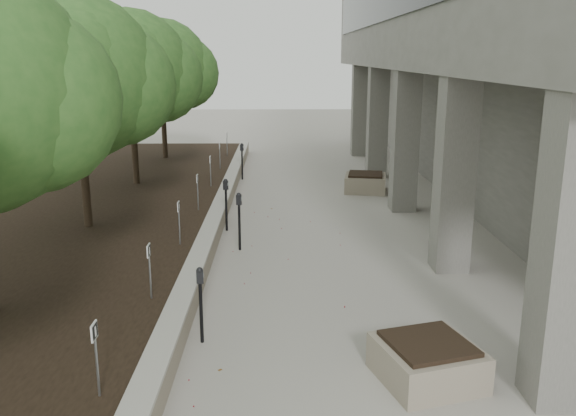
{
  "coord_description": "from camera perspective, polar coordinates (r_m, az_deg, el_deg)",
  "views": [
    {
      "loc": [
        -0.16,
        -5.97,
        4.38
      ],
      "look_at": [
        0.0,
        6.46,
        1.22
      ],
      "focal_mm": 37.35,
      "sensor_mm": 36.0,
      "label": 1
    }
  ],
  "objects": [
    {
      "name": "planting_bed",
      "position": [
        16.44,
        -19.68,
        -1.31
      ],
      "size": [
        7.0,
        26.0,
        0.4
      ],
      "primitive_type": "cube",
      "color": "black",
      "rests_on": "ground"
    },
    {
      "name": "parking_sign_4",
      "position": [
        13.14,
        -10.32,
        -1.42
      ],
      "size": [
        0.04,
        0.22,
        0.96
      ],
      "primitive_type": null,
      "color": "black",
      "rests_on": "planting_bed"
    },
    {
      "name": "parking_sign_3",
      "position": [
        10.33,
        -13.01,
        -5.92
      ],
      "size": [
        0.04,
        0.22,
        0.96
      ],
      "primitive_type": null,
      "color": "black",
      "rests_on": "planting_bed"
    },
    {
      "name": "parking_meter_3",
      "position": [
        13.81,
        -4.66,
        -1.29
      ],
      "size": [
        0.15,
        0.12,
        1.37
      ],
      "primitive_type": null,
      "rotation": [
        0.0,
        0.0,
        -0.18
      ],
      "color": "black",
      "rests_on": "ground"
    },
    {
      "name": "parking_sign_6",
      "position": [
        18.93,
        -7.39,
        3.5
      ],
      "size": [
        0.04,
        0.22,
        0.96
      ],
      "primitive_type": null,
      "color": "black",
      "rests_on": "planting_bed"
    },
    {
      "name": "planter_back",
      "position": [
        20.05,
        7.37,
        2.44
      ],
      "size": [
        1.51,
        1.51,
        0.61
      ],
      "primitive_type": null,
      "rotation": [
        0.0,
        0.0,
        -0.16
      ],
      "color": "#A0937F",
      "rests_on": "ground"
    },
    {
      "name": "parking_meter_4",
      "position": [
        15.38,
        -5.91,
        0.3
      ],
      "size": [
        0.16,
        0.14,
        1.37
      ],
      "primitive_type": null,
      "rotation": [
        0.0,
        0.0,
        -0.35
      ],
      "color": "black",
      "rests_on": "ground"
    },
    {
      "name": "crabapple_tree_4",
      "position": [
        19.57,
        -14.69,
        10.14
      ],
      "size": [
        4.6,
        4.0,
        5.44
      ],
      "primitive_type": null,
      "color": "#2F6024",
      "rests_on": "planting_bed"
    },
    {
      "name": "parking_sign_5",
      "position": [
        16.01,
        -8.59,
        1.49
      ],
      "size": [
        0.04,
        0.22,
        0.96
      ],
      "primitive_type": null,
      "color": "black",
      "rests_on": "planting_bed"
    },
    {
      "name": "parking_sign_2",
      "position": [
        7.68,
        -17.76,
        -13.61
      ],
      "size": [
        0.04,
        0.22,
        0.96
      ],
      "primitive_type": null,
      "color": "black",
      "rests_on": "planting_bed"
    },
    {
      "name": "planter_front",
      "position": [
        8.75,
        13.12,
        -13.96
      ],
      "size": [
        1.58,
        1.58,
        0.59
      ],
      "primitive_type": null,
      "rotation": [
        0.0,
        0.0,
        0.29
      ],
      "color": "#A0937F",
      "rests_on": "ground"
    },
    {
      "name": "parking_meter_5",
      "position": [
        21.83,
        -4.39,
        4.45
      ],
      "size": [
        0.16,
        0.13,
        1.34
      ],
      "primitive_type": null,
      "rotation": [
        0.0,
        0.0,
        -0.35
      ],
      "color": "black",
      "rests_on": "ground"
    },
    {
      "name": "retaining_wall",
      "position": [
        15.62,
        -6.84,
        -1.16
      ],
      "size": [
        0.39,
        26.0,
        0.5
      ],
      "primitive_type": null,
      "color": "#A0937F",
      "rests_on": "ground"
    },
    {
      "name": "parking_sign_8",
      "position": [
        24.82,
        -5.83,
        6.1
      ],
      "size": [
        0.04,
        0.22,
        0.96
      ],
      "primitive_type": null,
      "color": "black",
      "rests_on": "planting_bed"
    },
    {
      "name": "crabapple_tree_5",
      "position": [
        24.45,
        -11.9,
        11.03
      ],
      "size": [
        4.6,
        4.0,
        5.44
      ],
      "primitive_type": null,
      "color": "#2F6024",
      "rests_on": "planting_bed"
    },
    {
      "name": "parking_meter_2",
      "position": [
        9.51,
        -8.29,
        -9.14
      ],
      "size": [
        0.14,
        0.11,
        1.25
      ],
      "primitive_type": null,
      "rotation": [
        0.0,
        0.0,
        0.19
      ],
      "color": "black",
      "rests_on": "ground"
    },
    {
      "name": "berry_scatter",
      "position": [
        11.81,
        -0.41,
        -7.44
      ],
      "size": [
        3.3,
        14.1,
        0.02
      ],
      "primitive_type": null,
      "color": "maroon",
      "rests_on": "ground"
    },
    {
      "name": "crabapple_tree_3",
      "position": [
        14.77,
        -19.27,
        8.6
      ],
      "size": [
        4.6,
        4.0,
        5.44
      ],
      "primitive_type": null,
      "color": "#2F6024",
      "rests_on": "planting_bed"
    },
    {
      "name": "parking_sign_7",
      "position": [
        21.86,
        -6.5,
        4.98
      ],
      "size": [
        0.04,
        0.22,
        0.96
      ],
      "primitive_type": null,
      "color": "black",
      "rests_on": "planting_bed"
    }
  ]
}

